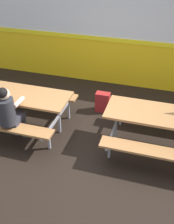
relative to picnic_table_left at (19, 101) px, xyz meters
The scene contains 6 objects.
ground_plane 1.50m from the picnic_table_left, ahead, with size 10.00×10.00×0.02m, color black.
accent_backdrop 2.84m from the picnic_table_left, 60.36° to the left, with size 8.00×0.14×2.60m.
picnic_table_left is the anchor object (origin of this frame).
picnic_table_right 2.74m from the picnic_table_left, ahead, with size 2.01×1.55×0.74m.
student_nearer 0.59m from the picnic_table_left, 75.71° to the right, with size 0.36×0.53×1.21m.
backpack_dark 1.78m from the picnic_table_left, 34.95° to the left, with size 0.30×0.22×0.44m.
Camera 1 is at (1.21, -3.80, 3.30)m, focal length 44.15 mm.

